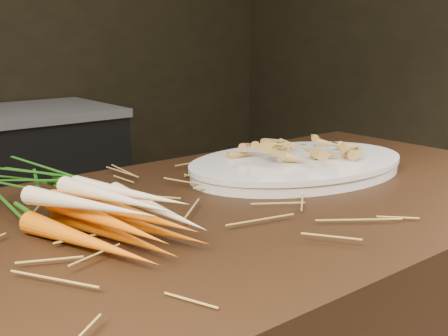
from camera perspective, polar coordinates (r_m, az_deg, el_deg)
The scene contains 4 objects.
root_veg_bunch at distance 0.88m, azimuth -16.31°, elevation -2.88°, with size 0.23×0.49×0.09m.
serving_platter at distance 1.17m, azimuth 7.50°, elevation 0.08°, with size 0.48×0.32×0.03m, color white, non-canonical shape.
roasted_veg_heap at distance 1.17m, azimuth 7.56°, elevation 1.96°, with size 0.23×0.17×0.05m, color tan, non-canonical shape.
serving_fork at distance 1.27m, azimuth 14.12°, elevation 1.49°, with size 0.02×0.18×0.00m, color silver.
Camera 1 is at (-0.10, -0.41, 1.19)m, focal length 45.00 mm.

